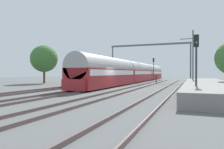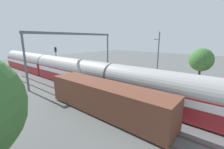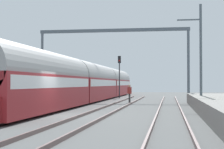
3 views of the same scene
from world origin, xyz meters
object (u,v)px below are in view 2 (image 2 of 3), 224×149
at_px(freight_car, 105,98).
at_px(catenary_gantry, 75,45).
at_px(railway_signal_far, 56,57).
at_px(passenger_train, 72,71).
at_px(person_crossing, 109,75).

relative_size(freight_car, catenary_gantry, 0.78).
height_order(railway_signal_far, catenary_gantry, catenary_gantry).
distance_m(passenger_train, freight_car, 11.55).
bearing_deg(passenger_train, railway_signal_far, 75.74).
height_order(passenger_train, catenary_gantry, catenary_gantry).
distance_m(freight_car, person_crossing, 10.96).
distance_m(person_crossing, railway_signal_far, 11.92).
bearing_deg(freight_car, passenger_train, 69.29).
bearing_deg(person_crossing, railway_signal_far, 34.34).
bearing_deg(passenger_train, person_crossing, -41.29).
xyz_separation_m(passenger_train, person_crossing, (4.41, -3.87, -0.94)).
height_order(person_crossing, catenary_gantry, catenary_gantry).
height_order(freight_car, railway_signal_far, railway_signal_far).
bearing_deg(railway_signal_far, person_crossing, -77.69).
xyz_separation_m(freight_car, railway_signal_far, (6.00, 18.34, 1.91)).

